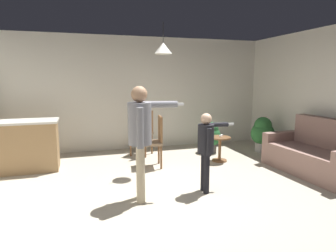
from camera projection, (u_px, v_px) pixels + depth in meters
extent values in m
plane|color=#B2A893|center=(184.00, 196.00, 4.27)|extent=(7.68, 7.68, 0.00)
cube|color=silver|center=(140.00, 93.00, 7.06)|extent=(6.40, 0.10, 2.70)
cube|color=#8C6B60|center=(312.00, 161.00, 5.26)|extent=(0.92, 1.48, 0.45)
cube|color=#8C6B60|center=(328.00, 133.00, 5.29)|extent=(0.27, 1.45, 0.55)
cube|color=#8C6B60|center=(281.00, 147.00, 6.00)|extent=(0.86, 0.22, 0.63)
cylinder|color=brown|center=(293.00, 159.00, 6.14)|extent=(0.05, 0.05, 0.06)
cylinder|color=brown|center=(268.00, 162.00, 5.93)|extent=(0.05, 0.05, 0.06)
cube|color=#99754C|center=(24.00, 147.00, 5.39)|extent=(1.20, 0.60, 0.91)
cube|color=beige|center=(22.00, 122.00, 5.31)|extent=(1.26, 0.66, 0.04)
cylinder|color=brown|center=(220.00, 138.00, 5.99)|extent=(0.44, 0.44, 0.03)
cylinder|color=brown|center=(220.00, 150.00, 6.03)|extent=(0.06, 0.06, 0.49)
cylinder|color=brown|center=(219.00, 160.00, 6.07)|extent=(0.31, 0.31, 0.03)
cylinder|color=tan|center=(140.00, 171.00, 4.16)|extent=(0.12, 0.12, 0.82)
cylinder|color=tan|center=(141.00, 174.00, 3.99)|extent=(0.12, 0.12, 0.82)
cylinder|color=slate|center=(140.00, 124.00, 3.96)|extent=(0.32, 0.32, 0.58)
sphere|color=#9E7556|center=(139.00, 94.00, 3.89)|extent=(0.22, 0.22, 0.22)
cylinder|color=slate|center=(158.00, 104.00, 4.13)|extent=(0.55, 0.19, 0.10)
cube|color=white|center=(179.00, 104.00, 4.17)|extent=(0.13, 0.06, 0.04)
cylinder|color=slate|center=(140.00, 128.00, 3.78)|extent=(0.10, 0.10, 0.55)
cylinder|color=black|center=(204.00, 171.00, 4.45)|extent=(0.09, 0.09, 0.61)
cylinder|color=black|center=(206.00, 174.00, 4.33)|extent=(0.09, 0.09, 0.61)
cylinder|color=black|center=(206.00, 139.00, 4.31)|extent=(0.24, 0.24, 0.43)
sphere|color=#D8AD8C|center=(206.00, 119.00, 4.26)|extent=(0.17, 0.17, 0.17)
cylinder|color=black|center=(215.00, 125.00, 4.46)|extent=(0.41, 0.10, 0.07)
cube|color=white|center=(230.00, 124.00, 4.51)|extent=(0.13, 0.05, 0.04)
cylinder|color=black|center=(209.00, 142.00, 4.18)|extent=(0.07, 0.07, 0.41)
cylinder|color=brown|center=(145.00, 148.00, 6.31)|extent=(0.04, 0.04, 0.45)
cylinder|color=brown|center=(152.00, 144.00, 6.64)|extent=(0.04, 0.04, 0.45)
cylinder|color=brown|center=(131.00, 146.00, 6.43)|extent=(0.04, 0.04, 0.45)
cylinder|color=brown|center=(138.00, 143.00, 6.77)|extent=(0.04, 0.04, 0.45)
cube|color=#7F664C|center=(141.00, 134.00, 6.50)|extent=(0.59, 0.59, 0.05)
cube|color=brown|center=(149.00, 123.00, 6.39)|extent=(0.26, 0.32, 0.50)
cylinder|color=brown|center=(161.00, 158.00, 5.52)|extent=(0.04, 0.04, 0.45)
cylinder|color=brown|center=(159.00, 153.00, 5.87)|extent=(0.04, 0.04, 0.45)
cylinder|color=brown|center=(142.00, 158.00, 5.46)|extent=(0.04, 0.04, 0.45)
cylinder|color=brown|center=(141.00, 153.00, 5.81)|extent=(0.04, 0.04, 0.45)
cube|color=#7F664C|center=(151.00, 143.00, 5.62)|extent=(0.47, 0.47, 0.05)
cube|color=brown|center=(160.00, 129.00, 5.61)|extent=(0.09, 0.38, 0.50)
cylinder|color=#4C4742|center=(210.00, 148.00, 6.80)|extent=(0.27, 0.27, 0.22)
sphere|color=#235B2D|center=(211.00, 136.00, 6.75)|extent=(0.47, 0.47, 0.47)
sphere|color=#235B2D|center=(211.00, 129.00, 6.72)|extent=(0.35, 0.35, 0.35)
cylinder|color=#B7B2AD|center=(262.00, 146.00, 6.84)|extent=(0.32, 0.32, 0.25)
sphere|color=#2D6B33|center=(262.00, 133.00, 6.79)|extent=(0.54, 0.54, 0.54)
sphere|color=#2D6B33|center=(263.00, 126.00, 6.76)|extent=(0.41, 0.41, 0.41)
cube|color=white|center=(221.00, 136.00, 6.01)|extent=(0.12, 0.11, 0.04)
cone|color=silver|center=(163.00, 48.00, 5.15)|extent=(0.32, 0.32, 0.20)
cylinder|color=black|center=(163.00, 32.00, 5.11)|extent=(0.01, 0.01, 0.36)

